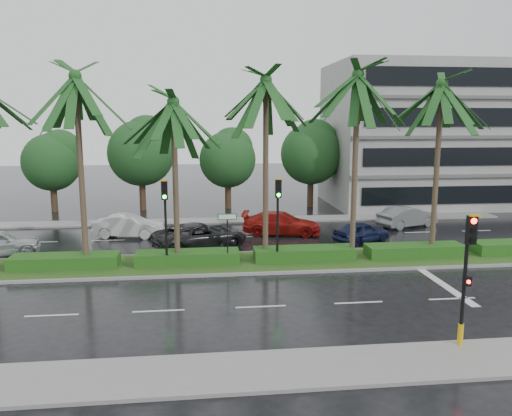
{
  "coord_description": "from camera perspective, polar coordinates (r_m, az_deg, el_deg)",
  "views": [
    {
      "loc": [
        -2.3,
        -23.65,
        7.33
      ],
      "look_at": [
        0.54,
        1.5,
        2.83
      ],
      "focal_mm": 35.0,
      "sensor_mm": 36.0,
      "label": 1
    }
  ],
  "objects": [
    {
      "name": "near_sidewalk",
      "position": [
        15.46,
        3.01,
        -17.97
      ],
      "size": [
        40.0,
        2.4,
        0.12
      ],
      "primitive_type": "cube",
      "color": "slate",
      "rests_on": "ground"
    },
    {
      "name": "hedge",
      "position": [
        25.7,
        -1.08,
        -5.44
      ],
      "size": [
        35.2,
        1.4,
        0.6
      ],
      "color": "#174A15",
      "rests_on": "median"
    },
    {
      "name": "street_sign",
      "position": [
        24.72,
        -3.29,
        -2.08
      ],
      "size": [
        0.95,
        0.09,
        2.6
      ],
      "color": "black",
      "rests_on": "median"
    },
    {
      "name": "car_red",
      "position": [
        32.21,
        2.93,
        -1.75
      ],
      "size": [
        3.07,
        5.37,
        1.47
      ],
      "primitive_type": "imported",
      "rotation": [
        0.0,
        0.0,
        1.36
      ],
      "color": "#A71712",
      "rests_on": "ground"
    },
    {
      "name": "signal_median_right",
      "position": [
        24.63,
        2.53,
        -0.05
      ],
      "size": [
        0.34,
        0.42,
        4.36
      ],
      "color": "black",
      "rests_on": "median"
    },
    {
      "name": "signal_near",
      "position": [
        17.19,
        22.92,
        -7.03
      ],
      "size": [
        0.34,
        0.45,
        4.36
      ],
      "color": "black",
      "rests_on": "near_sidewalk"
    },
    {
      "name": "palm_row",
      "position": [
        24.71,
        -4.1,
        12.49
      ],
      "size": [
        26.3,
        4.2,
        10.17
      ],
      "color": "#3D3523",
      "rests_on": "median"
    },
    {
      "name": "signal_median_left",
      "position": [
        24.4,
        -10.34,
        -0.3
      ],
      "size": [
        0.34,
        0.42,
        4.36
      ],
      "color": "black",
      "rests_on": "median"
    },
    {
      "name": "car_darkgrey",
      "position": [
        28.76,
        -6.36,
        -3.19
      ],
      "size": [
        4.45,
        5.98,
        1.51
      ],
      "primitive_type": "imported",
      "rotation": [
        0.0,
        0.0,
        1.98
      ],
      "color": "#232326",
      "rests_on": "ground"
    },
    {
      "name": "ground",
      "position": [
        24.87,
        -0.86,
        -7.05
      ],
      "size": [
        120.0,
        120.0,
        0.0
      ],
      "primitive_type": "plane",
      "color": "black",
      "rests_on": "ground"
    },
    {
      "name": "building",
      "position": [
        45.92,
        18.59,
        7.91
      ],
      "size": [
        16.0,
        10.0,
        12.0
      ],
      "primitive_type": "cube",
      "color": "gray",
      "rests_on": "ground"
    },
    {
      "name": "far_sidewalk",
      "position": [
        36.46,
        -2.7,
        -1.43
      ],
      "size": [
        40.0,
        2.0,
        0.12
      ],
      "primitive_type": "cube",
      "color": "slate",
      "rests_on": "ground"
    },
    {
      "name": "car_grey",
      "position": [
        35.95,
        16.89,
        -0.95
      ],
      "size": [
        3.05,
        4.64,
        1.44
      ],
      "primitive_type": "imported",
      "rotation": [
        0.0,
        0.0,
        1.95
      ],
      "color": "slate",
      "rests_on": "ground"
    },
    {
      "name": "car_blue",
      "position": [
        30.89,
        11.97,
        -2.68
      ],
      "size": [
        2.87,
        3.93,
        1.25
      ],
      "primitive_type": "imported",
      "rotation": [
        0.0,
        0.0,
        2.0
      ],
      "color": "#151E41",
      "rests_on": "ground"
    },
    {
      "name": "car_white",
      "position": [
        32.46,
        -14.35,
        -1.99
      ],
      "size": [
        2.28,
        4.53,
        1.43
      ],
      "primitive_type": "imported",
      "rotation": [
        0.0,
        0.0,
        1.39
      ],
      "color": "silver",
      "rests_on": "ground"
    },
    {
      "name": "bg_trees",
      "position": [
        41.42,
        -2.66,
        6.33
      ],
      "size": [
        32.76,
        5.33,
        7.7
      ],
      "color": "#311F16",
      "rests_on": "ground"
    },
    {
      "name": "median",
      "position": [
        25.8,
        -1.08,
        -6.24
      ],
      "size": [
        36.0,
        4.0,
        0.15
      ],
      "color": "gray",
      "rests_on": "ground"
    },
    {
      "name": "lane_markings",
      "position": [
        24.93,
        6.25,
        -7.06
      ],
      "size": [
        34.0,
        13.06,
        0.01
      ],
      "color": "silver",
      "rests_on": "ground"
    }
  ]
}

